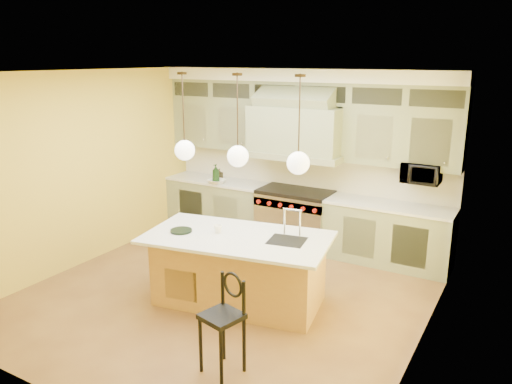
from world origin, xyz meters
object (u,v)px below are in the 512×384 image
Objects in this scene: range at (295,217)px; kitchen_island at (239,268)px; counter_stool at (224,318)px; microwave at (421,173)px.

range is 0.49× the size of kitchen_island.
kitchen_island is 1.48m from counter_stool.
range is at bearing 86.85° from kitchen_island.
range is 1.16× the size of counter_stool.
counter_stool is at bearing -74.03° from kitchen_island.
kitchen_island is (0.26, -2.19, -0.01)m from range.
microwave is at bearing 3.12° from range.
range is 3.63m from counter_stool.
range is at bearing 118.95° from counter_stool.
microwave reaches higher than counter_stool.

